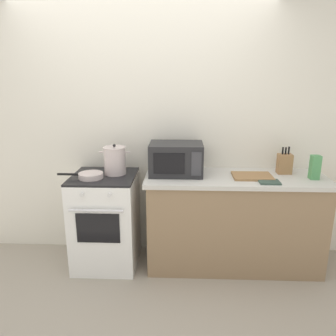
# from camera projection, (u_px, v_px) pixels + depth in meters

# --- Properties ---
(ground_plane) EXTENTS (10.00, 10.00, 0.00)m
(ground_plane) POSITION_uv_depth(u_px,v_px,m) (134.00, 301.00, 2.73)
(ground_plane) COLOR #9E9384
(back_wall) EXTENTS (4.40, 0.10, 2.50)m
(back_wall) POSITION_uv_depth(u_px,v_px,m) (173.00, 135.00, 3.31)
(back_wall) COLOR silver
(back_wall) RESTS_ON ground_plane
(lower_cabinet_right) EXTENTS (1.64, 0.56, 0.88)m
(lower_cabinet_right) POSITION_uv_depth(u_px,v_px,m) (233.00, 223.00, 3.17)
(lower_cabinet_right) COLOR #8C7051
(lower_cabinet_right) RESTS_ON ground_plane
(countertop_right) EXTENTS (1.70, 0.60, 0.04)m
(countertop_right) POSITION_uv_depth(u_px,v_px,m) (236.00, 178.00, 3.04)
(countertop_right) COLOR beige
(countertop_right) RESTS_ON lower_cabinet_right
(stove) EXTENTS (0.60, 0.64, 0.92)m
(stove) POSITION_uv_depth(u_px,v_px,m) (106.00, 220.00, 3.19)
(stove) COLOR white
(stove) RESTS_ON ground_plane
(stock_pot) EXTENTS (0.30, 0.21, 0.29)m
(stock_pot) POSITION_uv_depth(u_px,v_px,m) (115.00, 160.00, 3.09)
(stock_pot) COLOR beige
(stock_pot) RESTS_ON stove
(frying_pan) EXTENTS (0.42, 0.22, 0.05)m
(frying_pan) POSITION_uv_depth(u_px,v_px,m) (90.00, 176.00, 2.98)
(frying_pan) COLOR beige
(frying_pan) RESTS_ON stove
(microwave) EXTENTS (0.50, 0.37, 0.30)m
(microwave) POSITION_uv_depth(u_px,v_px,m) (176.00, 159.00, 3.08)
(microwave) COLOR #232326
(microwave) RESTS_ON countertop_right
(cutting_board) EXTENTS (0.36, 0.26, 0.02)m
(cutting_board) POSITION_uv_depth(u_px,v_px,m) (252.00, 176.00, 3.01)
(cutting_board) COLOR #997047
(cutting_board) RESTS_ON countertop_right
(knife_block) EXTENTS (0.13, 0.10, 0.26)m
(knife_block) POSITION_uv_depth(u_px,v_px,m) (284.00, 164.00, 3.11)
(knife_block) COLOR #997047
(knife_block) RESTS_ON countertop_right
(pasta_box) EXTENTS (0.08, 0.08, 0.22)m
(pasta_box) POSITION_uv_depth(u_px,v_px,m) (315.00, 167.00, 2.93)
(pasta_box) COLOR #4C9356
(pasta_box) RESTS_ON countertop_right
(oven_mitt) EXTENTS (0.18, 0.14, 0.02)m
(oven_mitt) POSITION_uv_depth(u_px,v_px,m) (269.00, 182.00, 2.85)
(oven_mitt) COLOR #384C42
(oven_mitt) RESTS_ON countertop_right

